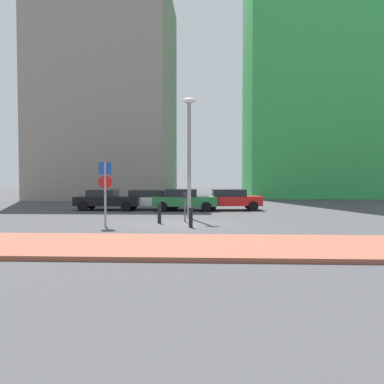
{
  "coord_description": "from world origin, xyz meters",
  "views": [
    {
      "loc": [
        1.4,
        -19.75,
        2.28
      ],
      "look_at": [
        0.35,
        2.59,
        1.41
      ],
      "focal_mm": 38.36,
      "sensor_mm": 36.0,
      "label": 1
    }
  ],
  "objects_px": {
    "parked_car_green": "(184,199)",
    "parked_car_white": "(150,199)",
    "parked_car_black": "(107,200)",
    "traffic_bollard_near": "(191,217)",
    "street_lamp": "(189,147)",
    "traffic_bollard_mid": "(159,213)",
    "parked_car_red": "(230,199)",
    "parking_meter": "(185,203)",
    "parking_sign_post": "(105,186)"
  },
  "relations": [
    {
      "from": "traffic_bollard_near",
      "to": "traffic_bollard_mid",
      "type": "bearing_deg",
      "value": 135.94
    },
    {
      "from": "parked_car_red",
      "to": "parking_sign_post",
      "type": "xyz_separation_m",
      "value": [
        -6.05,
        -9.37,
        1.11
      ]
    },
    {
      "from": "parked_car_white",
      "to": "parking_sign_post",
      "type": "xyz_separation_m",
      "value": [
        -0.63,
        -9.36,
        1.13
      ]
    },
    {
      "from": "parked_car_green",
      "to": "parking_sign_post",
      "type": "xyz_separation_m",
      "value": [
        -2.98,
        -8.67,
        1.1
      ]
    },
    {
      "from": "parked_car_red",
      "to": "traffic_bollard_mid",
      "type": "distance_m",
      "value": 8.81
    },
    {
      "from": "parked_car_green",
      "to": "traffic_bollard_near",
      "type": "relative_size",
      "value": 4.7
    },
    {
      "from": "parked_car_white",
      "to": "street_lamp",
      "type": "distance_m",
      "value": 7.01
    },
    {
      "from": "parked_car_green",
      "to": "traffic_bollard_mid",
      "type": "bearing_deg",
      "value": -95.61
    },
    {
      "from": "parked_car_green",
      "to": "traffic_bollard_mid",
      "type": "relative_size",
      "value": 4.28
    },
    {
      "from": "parking_sign_post",
      "to": "parked_car_white",
      "type": "bearing_deg",
      "value": 86.13
    },
    {
      "from": "parked_car_black",
      "to": "street_lamp",
      "type": "distance_m",
      "value": 8.31
    },
    {
      "from": "parking_meter",
      "to": "parked_car_white",
      "type": "bearing_deg",
      "value": 111.31
    },
    {
      "from": "traffic_bollard_near",
      "to": "street_lamp",
      "type": "bearing_deg",
      "value": 94.09
    },
    {
      "from": "parked_car_white",
      "to": "street_lamp",
      "type": "relative_size",
      "value": 0.71
    },
    {
      "from": "parked_car_black",
      "to": "parked_car_white",
      "type": "bearing_deg",
      "value": 9.23
    },
    {
      "from": "parked_car_black",
      "to": "traffic_bollard_mid",
      "type": "relative_size",
      "value": 4.49
    },
    {
      "from": "street_lamp",
      "to": "parked_car_white",
      "type": "bearing_deg",
      "value": 118.0
    },
    {
      "from": "parked_car_black",
      "to": "parked_car_red",
      "type": "bearing_deg",
      "value": 3.28
    },
    {
      "from": "parked_car_white",
      "to": "parked_car_green",
      "type": "bearing_deg",
      "value": -16.5
    },
    {
      "from": "traffic_bollard_near",
      "to": "parked_car_white",
      "type": "bearing_deg",
      "value": 108.82
    },
    {
      "from": "parked_car_white",
      "to": "parked_car_black",
      "type": "bearing_deg",
      "value": -170.77
    },
    {
      "from": "parked_car_red",
      "to": "street_lamp",
      "type": "bearing_deg",
      "value": -113.95
    },
    {
      "from": "parking_meter",
      "to": "street_lamp",
      "type": "distance_m",
      "value": 3.37
    },
    {
      "from": "parked_car_green",
      "to": "traffic_bollard_near",
      "type": "height_order",
      "value": "parked_car_green"
    },
    {
      "from": "parked_car_green",
      "to": "traffic_bollard_mid",
      "type": "xyz_separation_m",
      "value": [
        -0.71,
        -7.24,
        -0.26
      ]
    },
    {
      "from": "parked_car_green",
      "to": "parked_car_red",
      "type": "bearing_deg",
      "value": 12.99
    },
    {
      "from": "parked_car_red",
      "to": "street_lamp",
      "type": "height_order",
      "value": "street_lamp"
    },
    {
      "from": "parked_car_green",
      "to": "traffic_bollard_mid",
      "type": "distance_m",
      "value": 7.28
    },
    {
      "from": "parking_meter",
      "to": "street_lamp",
      "type": "xyz_separation_m",
      "value": [
        0.11,
        1.72,
        2.89
      ]
    },
    {
      "from": "parked_car_white",
      "to": "traffic_bollard_mid",
      "type": "distance_m",
      "value": 8.11
    },
    {
      "from": "parked_car_red",
      "to": "traffic_bollard_mid",
      "type": "xyz_separation_m",
      "value": [
        -3.78,
        -7.95,
        -0.26
      ]
    },
    {
      "from": "traffic_bollard_mid",
      "to": "parking_sign_post",
      "type": "bearing_deg",
      "value": -147.89
    },
    {
      "from": "parked_car_white",
      "to": "parked_car_red",
      "type": "distance_m",
      "value": 5.42
    },
    {
      "from": "parked_car_black",
      "to": "parked_car_white",
      "type": "relative_size",
      "value": 0.95
    },
    {
      "from": "parked_car_green",
      "to": "street_lamp",
      "type": "bearing_deg",
      "value": -82.94
    },
    {
      "from": "parked_car_green",
      "to": "street_lamp",
      "type": "height_order",
      "value": "street_lamp"
    },
    {
      "from": "parking_sign_post",
      "to": "traffic_bollard_mid",
      "type": "bearing_deg",
      "value": 32.11
    },
    {
      "from": "parked_car_black",
      "to": "parking_sign_post",
      "type": "distance_m",
      "value": 9.24
    },
    {
      "from": "parked_car_green",
      "to": "parked_car_white",
      "type": "bearing_deg",
      "value": 163.5
    },
    {
      "from": "parked_car_black",
      "to": "traffic_bollard_near",
      "type": "distance_m",
      "value": 10.87
    },
    {
      "from": "parking_sign_post",
      "to": "parking_meter",
      "type": "bearing_deg",
      "value": 31.11
    },
    {
      "from": "street_lamp",
      "to": "traffic_bollard_near",
      "type": "distance_m",
      "value": 5.2
    },
    {
      "from": "parked_car_white",
      "to": "parked_car_red",
      "type": "xyz_separation_m",
      "value": [
        5.42,
        0.01,
        0.03
      ]
    },
    {
      "from": "parked_car_red",
      "to": "traffic_bollard_near",
      "type": "relative_size",
      "value": 4.68
    },
    {
      "from": "parked_car_black",
      "to": "parking_sign_post",
      "type": "relative_size",
      "value": 1.49
    },
    {
      "from": "parked_car_black",
      "to": "traffic_bollard_mid",
      "type": "distance_m",
      "value": 8.71
    },
    {
      "from": "parked_car_white",
      "to": "parked_car_red",
      "type": "relative_size",
      "value": 1.1
    },
    {
      "from": "parked_car_white",
      "to": "traffic_bollard_mid",
      "type": "xyz_separation_m",
      "value": [
        1.64,
        -7.94,
        -0.23
      ]
    },
    {
      "from": "parked_car_red",
      "to": "traffic_bollard_mid",
      "type": "height_order",
      "value": "parked_car_red"
    },
    {
      "from": "street_lamp",
      "to": "parked_car_black",
      "type": "bearing_deg",
      "value": 138.67
    }
  ]
}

